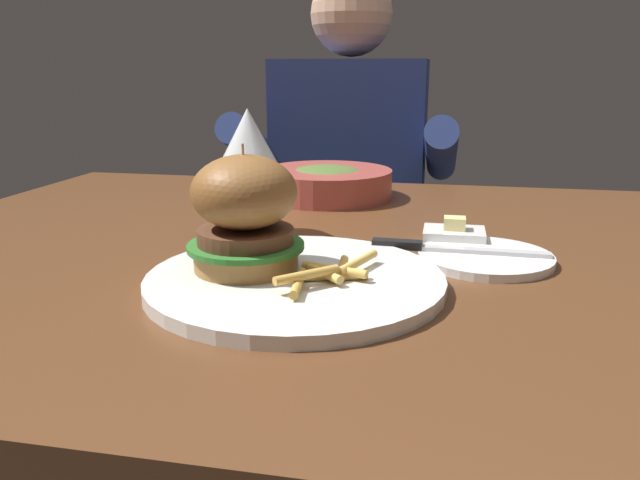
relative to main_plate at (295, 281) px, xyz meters
The scene contains 10 objects.
dining_table 0.20m from the main_plate, 104.04° to the left, with size 1.14×0.94×0.74m.
main_plate is the anchor object (origin of this frame).
burger_sandwich 0.09m from the main_plate, behind, with size 0.12×0.12×0.13m.
fries_pile 0.04m from the main_plate, 14.20° to the right, with size 0.09×0.14×0.02m.
wine_glass 0.25m from the main_plate, 119.36° to the left, with size 0.08×0.08×0.17m.
bread_plate 0.24m from the main_plate, 33.50° to the left, with size 0.16×0.16×0.01m, color white.
table_knife 0.20m from the main_plate, 41.73° to the left, with size 0.21×0.02×0.01m.
butter_dish 0.26m from the main_plate, 51.00° to the left, with size 0.08×0.06×0.04m.
soup_bowl 0.47m from the main_plate, 96.91° to the left, with size 0.23×0.23×0.06m.
diner_person 0.93m from the main_plate, 95.31° to the left, with size 0.51×0.36×1.18m.
Camera 1 is at (0.19, -0.76, 0.96)m, focal length 35.00 mm.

